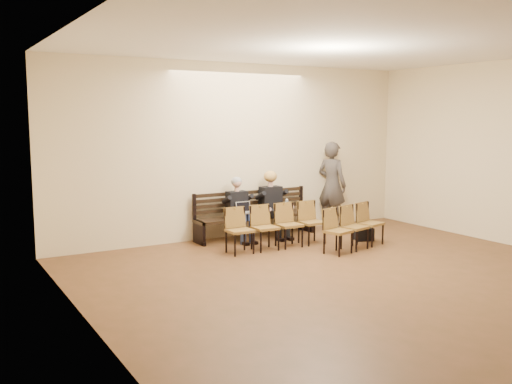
{
  "coord_description": "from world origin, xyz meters",
  "views": [
    {
      "loc": [
        -5.58,
        -5.16,
        2.42
      ],
      "look_at": [
        -0.17,
        4.05,
        1.02
      ],
      "focal_mm": 40.0,
      "sensor_mm": 36.0,
      "label": 1
    }
  ],
  "objects_px": {
    "bench": "(256,226)",
    "chair_row_back": "(277,226)",
    "bag": "(364,234)",
    "chair_row_front": "(355,227)",
    "passerby": "(332,178)",
    "water_bottle": "(287,211)",
    "seated_woman": "(273,206)",
    "laptop": "(247,214)",
    "seated_man": "(239,211)"
  },
  "relations": [
    {
      "from": "bench",
      "to": "chair_row_back",
      "type": "height_order",
      "value": "chair_row_back"
    },
    {
      "from": "bag",
      "to": "chair_row_front",
      "type": "distance_m",
      "value": 0.86
    },
    {
      "from": "passerby",
      "to": "chair_row_back",
      "type": "xyz_separation_m",
      "value": [
        -2.12,
        -1.09,
        -0.68
      ]
    },
    {
      "from": "water_bottle",
      "to": "chair_row_back",
      "type": "height_order",
      "value": "chair_row_back"
    },
    {
      "from": "seated_woman",
      "to": "bag",
      "type": "height_order",
      "value": "seated_woman"
    },
    {
      "from": "bench",
      "to": "laptop",
      "type": "bearing_deg",
      "value": -139.61
    },
    {
      "from": "seated_man",
      "to": "water_bottle",
      "type": "relative_size",
      "value": 5.2
    },
    {
      "from": "seated_man",
      "to": "chair_row_back",
      "type": "height_order",
      "value": "seated_man"
    },
    {
      "from": "seated_woman",
      "to": "passerby",
      "type": "height_order",
      "value": "passerby"
    },
    {
      "from": "passerby",
      "to": "bag",
      "type": "bearing_deg",
      "value": 150.73
    },
    {
      "from": "water_bottle",
      "to": "bench",
      "type": "bearing_deg",
      "value": 138.55
    },
    {
      "from": "seated_man",
      "to": "passerby",
      "type": "xyz_separation_m",
      "value": [
        2.4,
        0.15,
        0.5
      ]
    },
    {
      "from": "seated_man",
      "to": "chair_row_front",
      "type": "bearing_deg",
      "value": -48.99
    },
    {
      "from": "water_bottle",
      "to": "passerby",
      "type": "bearing_deg",
      "value": 16.92
    },
    {
      "from": "bag",
      "to": "bench",
      "type": "bearing_deg",
      "value": 141.45
    },
    {
      "from": "bench",
      "to": "chair_row_front",
      "type": "relative_size",
      "value": 1.78
    },
    {
      "from": "seated_woman",
      "to": "laptop",
      "type": "relative_size",
      "value": 4.03
    },
    {
      "from": "laptop",
      "to": "chair_row_back",
      "type": "distance_m",
      "value": 0.77
    },
    {
      "from": "water_bottle",
      "to": "chair_row_back",
      "type": "xyz_separation_m",
      "value": [
        -0.64,
        -0.64,
        -0.15
      ]
    },
    {
      "from": "bench",
      "to": "chair_row_back",
      "type": "bearing_deg",
      "value": -98.56
    },
    {
      "from": "passerby",
      "to": "seated_man",
      "type": "bearing_deg",
      "value": 75.01
    },
    {
      "from": "seated_woman",
      "to": "bag",
      "type": "bearing_deg",
      "value": -42.27
    },
    {
      "from": "seated_man",
      "to": "bench",
      "type": "bearing_deg",
      "value": 15.14
    },
    {
      "from": "seated_woman",
      "to": "chair_row_front",
      "type": "relative_size",
      "value": 0.86
    },
    {
      "from": "seated_woman",
      "to": "water_bottle",
      "type": "height_order",
      "value": "seated_woman"
    },
    {
      "from": "bag",
      "to": "passerby",
      "type": "bearing_deg",
      "value": 79.31
    },
    {
      "from": "bench",
      "to": "bag",
      "type": "height_order",
      "value": "bench"
    },
    {
      "from": "chair_row_front",
      "to": "seated_woman",
      "type": "bearing_deg",
      "value": 96.92
    },
    {
      "from": "bench",
      "to": "passerby",
      "type": "bearing_deg",
      "value": 0.9
    },
    {
      "from": "chair_row_back",
      "to": "seated_woman",
      "type": "bearing_deg",
      "value": 62.35
    },
    {
      "from": "seated_man",
      "to": "water_bottle",
      "type": "distance_m",
      "value": 0.97
    },
    {
      "from": "water_bottle",
      "to": "chair_row_back",
      "type": "relative_size",
      "value": 0.11
    },
    {
      "from": "laptop",
      "to": "chair_row_front",
      "type": "relative_size",
      "value": 0.21
    },
    {
      "from": "seated_man",
      "to": "chair_row_back",
      "type": "xyz_separation_m",
      "value": [
        0.28,
        -0.94,
        -0.18
      ]
    },
    {
      "from": "laptop",
      "to": "seated_man",
      "type": "bearing_deg",
      "value": 107.0
    },
    {
      "from": "seated_man",
      "to": "passerby",
      "type": "height_order",
      "value": "passerby"
    },
    {
      "from": "chair_row_front",
      "to": "laptop",
      "type": "bearing_deg",
      "value": 118.7
    },
    {
      "from": "water_bottle",
      "to": "bag",
      "type": "relative_size",
      "value": 0.67
    },
    {
      "from": "laptop",
      "to": "chair_row_front",
      "type": "height_order",
      "value": "chair_row_front"
    },
    {
      "from": "bench",
      "to": "laptop",
      "type": "relative_size",
      "value": 8.36
    },
    {
      "from": "seated_woman",
      "to": "passerby",
      "type": "distance_m",
      "value": 1.69
    },
    {
      "from": "bag",
      "to": "chair_row_front",
      "type": "relative_size",
      "value": 0.24
    },
    {
      "from": "water_bottle",
      "to": "chair_row_front",
      "type": "bearing_deg",
      "value": -68.03
    },
    {
      "from": "passerby",
      "to": "chair_row_back",
      "type": "distance_m",
      "value": 2.48
    },
    {
      "from": "chair_row_back",
      "to": "seated_man",
      "type": "bearing_deg",
      "value": 107.22
    },
    {
      "from": "seated_man",
      "to": "chair_row_back",
      "type": "relative_size",
      "value": 0.59
    },
    {
      "from": "seated_woman",
      "to": "water_bottle",
      "type": "relative_size",
      "value": 5.48
    },
    {
      "from": "laptop",
      "to": "chair_row_back",
      "type": "xyz_separation_m",
      "value": [
        0.24,
        -0.72,
        -0.15
      ]
    },
    {
      "from": "bench",
      "to": "laptop",
      "type": "distance_m",
      "value": 0.63
    },
    {
      "from": "passerby",
      "to": "chair_row_front",
      "type": "bearing_deg",
      "value": 135.33
    }
  ]
}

